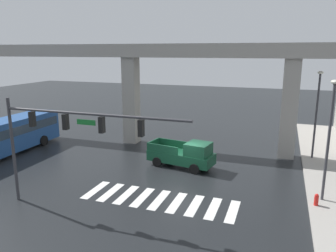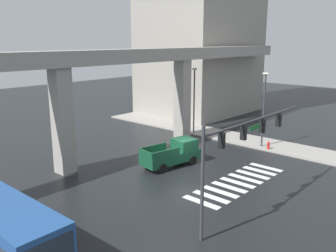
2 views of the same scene
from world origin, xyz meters
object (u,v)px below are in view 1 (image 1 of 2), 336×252
(city_bus, at_px, (7,134))
(traffic_signal_mast, at_px, (64,129))
(pickup_truck, at_px, (184,155))
(street_lamp_near_corner, at_px, (330,127))
(street_lamp_mid_block, at_px, (317,105))
(fire_hydrant, at_px, (316,201))

(city_bus, bearing_deg, traffic_signal_mast, -31.86)
(pickup_truck, distance_m, traffic_signal_mast, 10.39)
(pickup_truck, xyz_separation_m, traffic_signal_mast, (-4.20, -8.77, 3.68))
(traffic_signal_mast, bearing_deg, street_lamp_near_corner, 22.80)
(city_bus, relative_size, street_lamp_mid_block, 1.50)
(street_lamp_mid_block, distance_m, fire_hydrant, 10.14)
(city_bus, bearing_deg, pickup_truck, 6.38)
(street_lamp_near_corner, bearing_deg, street_lamp_mid_block, 90.00)
(traffic_signal_mast, height_order, street_lamp_near_corner, street_lamp_near_corner)
(street_lamp_near_corner, bearing_deg, traffic_signal_mast, -157.20)
(fire_hydrant, bearing_deg, street_lamp_mid_block, 87.53)
(street_lamp_near_corner, bearing_deg, city_bus, 177.03)
(city_bus, height_order, traffic_signal_mast, traffic_signal_mast)
(pickup_truck, xyz_separation_m, street_lamp_mid_block, (9.44, 5.30, 3.57))
(traffic_signal_mast, bearing_deg, fire_hydrant, 19.96)
(city_bus, xyz_separation_m, street_lamp_mid_block, (24.95, 7.03, 2.83))
(pickup_truck, relative_size, street_lamp_near_corner, 0.74)
(street_lamp_mid_block, xyz_separation_m, fire_hydrant, (-0.40, -9.26, -4.13))
(city_bus, distance_m, traffic_signal_mast, 13.64)
(city_bus, height_order, street_lamp_mid_block, street_lamp_mid_block)
(street_lamp_near_corner, xyz_separation_m, street_lamp_mid_block, (0.00, 8.33, 0.00))
(traffic_signal_mast, bearing_deg, street_lamp_mid_block, 45.88)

